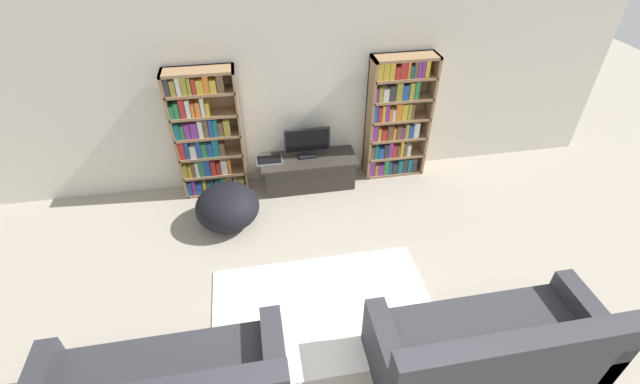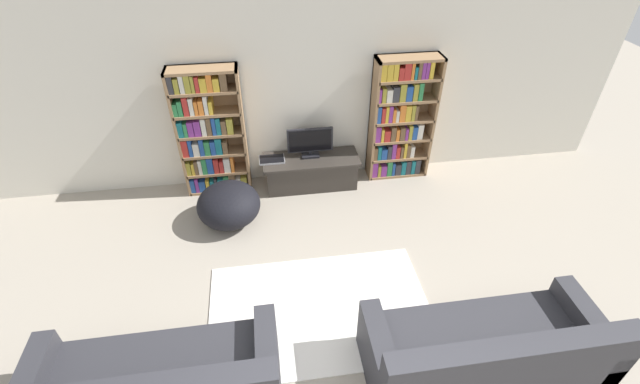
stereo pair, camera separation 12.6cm
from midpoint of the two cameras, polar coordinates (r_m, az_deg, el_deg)
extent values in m
cube|color=silver|center=(5.77, -3.32, 13.23)|extent=(8.80, 0.06, 2.60)
cube|color=#93704C|center=(5.84, -19.29, 6.80)|extent=(0.04, 0.30, 1.77)
cube|color=#93704C|center=(5.75, -11.14, 7.81)|extent=(0.04, 0.30, 1.77)
cube|color=#93704C|center=(5.90, -15.21, 7.95)|extent=(0.87, 0.04, 1.77)
cube|color=#93704C|center=(5.42, -16.78, 15.20)|extent=(0.87, 0.30, 0.04)
cube|color=#93704C|center=(6.25, -13.98, 0.48)|extent=(0.83, 0.30, 0.04)
cube|color=#234C99|center=(6.22, -17.48, 0.92)|extent=(0.06, 0.24, 0.20)
cube|color=#7F338C|center=(6.20, -16.95, 1.02)|extent=(0.04, 0.24, 0.22)
cube|color=#234C99|center=(6.21, -16.30, 0.93)|extent=(0.08, 0.24, 0.17)
cube|color=gold|center=(6.19, -15.62, 1.03)|extent=(0.05, 0.24, 0.18)
cube|color=#196B75|center=(6.19, -15.06, 1.06)|extent=(0.05, 0.24, 0.17)
cube|color=#333338|center=(6.18, -14.60, 1.21)|extent=(0.04, 0.24, 0.20)
cube|color=#196B75|center=(6.17, -14.00, 1.22)|extent=(0.08, 0.24, 0.18)
cube|color=#2D7F47|center=(6.15, -13.27, 1.44)|extent=(0.07, 0.24, 0.22)
cube|color=brown|center=(6.14, -12.53, 1.60)|extent=(0.08, 0.24, 0.24)
cube|color=silver|center=(6.16, -11.74, 1.43)|extent=(0.06, 0.24, 0.17)
cube|color=#9E9333|center=(6.15, -11.03, 1.54)|extent=(0.08, 0.24, 0.18)
cube|color=#93704C|center=(6.08, -14.39, 2.69)|extent=(0.83, 0.30, 0.04)
cube|color=#9E9333|center=(6.06, -18.01, 3.11)|extent=(0.06, 0.24, 0.20)
cube|color=gold|center=(6.05, -17.47, 3.10)|extent=(0.04, 0.24, 0.18)
cube|color=brown|center=(6.04, -17.08, 3.27)|extent=(0.05, 0.24, 0.21)
cube|color=silver|center=(6.03, -16.61, 3.36)|extent=(0.05, 0.24, 0.22)
cube|color=#2D7F47|center=(6.01, -16.08, 3.50)|extent=(0.06, 0.24, 0.24)
cube|color=#234C99|center=(6.00, -15.38, 3.60)|extent=(0.08, 0.24, 0.24)
cube|color=#B72D28|center=(6.00, -14.61, 3.58)|extent=(0.06, 0.24, 0.21)
cube|color=#B72D28|center=(6.00, -13.94, 3.50)|extent=(0.06, 0.24, 0.18)
cube|color=silver|center=(5.99, -13.25, 3.74)|extent=(0.08, 0.24, 0.21)
cube|color=orange|center=(5.98, -12.58, 3.86)|extent=(0.04, 0.24, 0.23)
cube|color=#93704C|center=(5.92, -14.82, 5.02)|extent=(0.83, 0.30, 0.04)
cube|color=#B72D28|center=(5.89, -18.49, 5.65)|extent=(0.08, 0.24, 0.24)
cube|color=#234C99|center=(5.88, -17.84, 5.73)|extent=(0.05, 0.24, 0.24)
cube|color=silver|center=(5.88, -17.12, 5.58)|extent=(0.08, 0.24, 0.18)
cube|color=#234C99|center=(5.86, -16.44, 5.91)|extent=(0.06, 0.24, 0.24)
cube|color=#2D7F47|center=(5.86, -15.76, 5.82)|extent=(0.07, 0.24, 0.20)
cube|color=#234C99|center=(5.85, -15.04, 5.90)|extent=(0.06, 0.24, 0.20)
cube|color=#196B75|center=(5.83, -14.34, 6.14)|extent=(0.08, 0.24, 0.23)
cube|color=brown|center=(5.84, -13.53, 6.02)|extent=(0.06, 0.24, 0.18)
cube|color=#93704C|center=(5.78, -15.28, 7.47)|extent=(0.83, 0.30, 0.04)
cube|color=#196B75|center=(5.76, -19.08, 7.98)|extent=(0.07, 0.24, 0.21)
cube|color=#2D7F47|center=(5.75, -18.45, 7.98)|extent=(0.05, 0.24, 0.19)
cube|color=#7F338C|center=(5.74, -17.84, 8.12)|extent=(0.07, 0.24, 0.20)
cube|color=#7F338C|center=(5.72, -17.02, 8.26)|extent=(0.08, 0.24, 0.21)
cube|color=silver|center=(5.71, -16.25, 8.47)|extent=(0.06, 0.24, 0.23)
cube|color=brown|center=(5.70, -15.59, 8.58)|extent=(0.06, 0.24, 0.24)
cube|color=#234C99|center=(5.69, -14.99, 8.66)|extent=(0.05, 0.24, 0.24)
cube|color=#196B75|center=(5.69, -14.41, 8.68)|extent=(0.06, 0.24, 0.23)
cube|color=brown|center=(5.69, -13.73, 8.59)|extent=(0.06, 0.24, 0.19)
cube|color=#9E9333|center=(5.68, -12.96, 8.78)|extent=(0.08, 0.24, 0.21)
cube|color=#93704C|center=(5.64, -15.77, 10.05)|extent=(0.83, 0.30, 0.04)
cube|color=#2D7F47|center=(5.64, -19.72, 10.36)|extent=(0.05, 0.24, 0.16)
cube|color=#2D7F47|center=(5.62, -19.15, 10.58)|extent=(0.06, 0.24, 0.19)
cube|color=#B72D28|center=(5.60, -18.49, 10.89)|extent=(0.06, 0.24, 0.24)
cube|color=silver|center=(5.59, -17.80, 10.91)|extent=(0.05, 0.24, 0.22)
cube|color=orange|center=(5.60, -17.21, 10.78)|extent=(0.04, 0.24, 0.18)
cube|color=orange|center=(5.59, -16.60, 10.89)|extent=(0.06, 0.24, 0.19)
cube|color=silver|center=(5.57, -16.02, 11.23)|extent=(0.05, 0.24, 0.24)
cube|color=gold|center=(5.58, -15.40, 10.97)|extent=(0.05, 0.24, 0.17)
cube|color=#93704C|center=(5.52, -16.29, 12.74)|extent=(0.83, 0.30, 0.04)
cube|color=#333338|center=(5.51, -20.37, 13.31)|extent=(0.06, 0.24, 0.21)
cube|color=#9E9333|center=(5.50, -19.64, 13.27)|extent=(0.06, 0.24, 0.18)
cube|color=silver|center=(5.48, -19.01, 13.58)|extent=(0.05, 0.24, 0.23)
cube|color=#9E9333|center=(5.48, -18.31, 13.62)|extent=(0.07, 0.24, 0.22)
cube|color=#9E9333|center=(5.47, -17.68, 13.67)|extent=(0.04, 0.24, 0.21)
cube|color=#B72D28|center=(5.47, -17.13, 13.67)|extent=(0.05, 0.24, 0.19)
cube|color=gold|center=(5.46, -16.38, 13.68)|extent=(0.08, 0.24, 0.17)
cube|color=orange|center=(5.44, -15.61, 14.01)|extent=(0.07, 0.24, 0.22)
cube|color=gold|center=(5.45, -14.75, 13.84)|extent=(0.07, 0.24, 0.16)
cube|color=brown|center=(5.43, -13.86, 14.25)|extent=(0.08, 0.24, 0.22)
cube|color=#93704C|center=(5.95, 5.99, 9.38)|extent=(0.04, 0.30, 1.77)
cube|color=#93704C|center=(6.21, 13.50, 9.81)|extent=(0.04, 0.30, 1.77)
cube|color=#93704C|center=(6.18, 9.44, 10.20)|extent=(0.87, 0.04, 1.77)
cube|color=#93704C|center=(5.72, 10.77, 17.27)|extent=(0.87, 0.30, 0.04)
cube|color=#93704C|center=(6.51, 9.03, 2.90)|extent=(0.83, 0.30, 0.04)
cube|color=#7F338C|center=(6.33, 6.11, 3.55)|extent=(0.08, 0.24, 0.24)
cube|color=#9E9333|center=(6.36, 6.71, 3.38)|extent=(0.04, 0.24, 0.18)
cube|color=#7F338C|center=(6.38, 7.28, 3.43)|extent=(0.08, 0.24, 0.18)
cube|color=#2D7F47|center=(6.38, 8.02, 3.73)|extent=(0.07, 0.24, 0.24)
cube|color=#234C99|center=(6.41, 8.54, 3.65)|extent=(0.04, 0.24, 0.21)
cube|color=#333338|center=(6.44, 9.11, 3.61)|extent=(0.08, 0.24, 0.18)
cube|color=#196B75|center=(6.45, 9.81, 3.80)|extent=(0.07, 0.24, 0.22)
cube|color=#333338|center=(6.47, 10.43, 3.90)|extent=(0.07, 0.24, 0.22)
cube|color=#196B75|center=(6.50, 11.02, 3.94)|extent=(0.05, 0.24, 0.22)
cube|color=#333338|center=(6.52, 11.60, 4.03)|extent=(0.07, 0.24, 0.23)
cube|color=#93704C|center=(6.35, 9.28, 5.08)|extent=(0.83, 0.30, 0.04)
cube|color=brown|center=(6.18, 6.17, 5.62)|extent=(0.06, 0.24, 0.19)
cube|color=#196B75|center=(6.19, 6.70, 5.73)|extent=(0.05, 0.24, 0.21)
cube|color=#234C99|center=(6.22, 7.31, 5.61)|extent=(0.08, 0.24, 0.17)
cube|color=#333338|center=(6.23, 8.00, 5.84)|extent=(0.06, 0.24, 0.21)
cube|color=#7F338C|center=(6.24, 8.56, 6.00)|extent=(0.06, 0.24, 0.24)
cube|color=#B72D28|center=(6.27, 9.08, 5.83)|extent=(0.06, 0.24, 0.19)
cube|color=brown|center=(6.29, 9.57, 5.85)|extent=(0.04, 0.24, 0.18)
cube|color=gold|center=(6.29, 10.01, 6.12)|extent=(0.04, 0.24, 0.24)
cube|color=brown|center=(6.31, 10.42, 6.00)|extent=(0.05, 0.24, 0.20)
cube|color=silver|center=(6.34, 10.90, 5.93)|extent=(0.06, 0.24, 0.17)
cube|color=#93704C|center=(6.20, 9.55, 7.37)|extent=(0.83, 0.30, 0.04)
cube|color=#7F338C|center=(6.02, 6.46, 8.15)|extent=(0.08, 0.24, 0.23)
cube|color=gold|center=(6.05, 7.06, 8.03)|extent=(0.04, 0.24, 0.19)
cube|color=#B72D28|center=(6.07, 7.67, 7.97)|extent=(0.08, 0.24, 0.17)
cube|color=brown|center=(6.08, 8.45, 8.21)|extent=(0.07, 0.24, 0.21)
cube|color=orange|center=(6.11, 9.01, 8.10)|extent=(0.05, 0.24, 0.17)
cube|color=brown|center=(6.13, 9.62, 8.22)|extent=(0.07, 0.24, 0.19)
cube|color=#7F338C|center=(6.15, 10.14, 8.18)|extent=(0.04, 0.24, 0.17)
cube|color=#9E9333|center=(6.16, 10.63, 8.37)|extent=(0.05, 0.24, 0.21)
cube|color=#234C99|center=(6.19, 11.17, 8.31)|extent=(0.07, 0.24, 0.19)
cube|color=silver|center=(6.21, 11.85, 8.47)|extent=(0.08, 0.24, 0.22)
cube|color=#93704C|center=(6.06, 9.84, 9.77)|extent=(0.83, 0.30, 0.04)
cube|color=#234C99|center=(5.88, 6.57, 10.66)|extent=(0.06, 0.24, 0.24)
cube|color=#B72D28|center=(5.90, 7.14, 10.60)|extent=(0.05, 0.24, 0.21)
cube|color=gold|center=(5.91, 7.61, 10.71)|extent=(0.04, 0.24, 0.23)
cube|color=#7F338C|center=(5.92, 8.07, 10.75)|extent=(0.05, 0.24, 0.24)
cube|color=orange|center=(5.95, 8.52, 10.54)|extent=(0.04, 0.24, 0.18)
cube|color=silver|center=(5.97, 8.94, 10.50)|extent=(0.04, 0.24, 0.17)
cube|color=orange|center=(5.97, 9.58, 10.85)|extent=(0.08, 0.24, 0.24)
cube|color=gold|center=(6.00, 10.31, 10.82)|extent=(0.08, 0.24, 0.23)
cube|color=#9E9333|center=(6.02, 10.95, 10.86)|extent=(0.05, 0.24, 0.23)
cube|color=brown|center=(6.04, 11.35, 10.84)|extent=(0.04, 0.24, 0.22)
cube|color=#93704C|center=(5.93, 10.14, 12.28)|extent=(0.83, 0.30, 0.04)
cube|color=#7F338C|center=(5.76, 6.66, 13.05)|extent=(0.04, 0.24, 0.19)
cube|color=#9E9333|center=(5.77, 7.19, 13.11)|extent=(0.05, 0.24, 0.19)
cube|color=silver|center=(5.80, 7.88, 13.05)|extent=(0.08, 0.24, 0.17)
cube|color=#333338|center=(5.81, 8.73, 13.22)|extent=(0.08, 0.24, 0.21)
cube|color=#9E9333|center=(5.84, 9.60, 13.41)|extent=(0.08, 0.24, 0.24)
cube|color=#234C99|center=(5.87, 10.41, 13.27)|extent=(0.08, 0.24, 0.20)
cube|color=#9E9333|center=(5.89, 11.20, 13.41)|extent=(0.06, 0.24, 0.23)
cube|color=#2D7F47|center=(5.92, 11.86, 13.48)|extent=(0.06, 0.24, 0.24)
cube|color=#93704C|center=(5.81, 10.47, 14.89)|extent=(0.83, 0.30, 0.04)
cube|color=gold|center=(5.64, 7.09, 15.99)|extent=(0.07, 0.24, 0.24)
cube|color=gold|center=(5.66, 7.92, 16.04)|extent=(0.08, 0.24, 0.24)
cube|color=gold|center=(5.69, 8.67, 16.00)|extent=(0.06, 0.24, 0.23)
cube|color=#B72D28|center=(5.72, 9.35, 15.72)|extent=(0.06, 0.24, 0.16)
cube|color=#B72D28|center=(5.74, 10.15, 16.00)|extent=(0.08, 0.24, 0.22)
cube|color=orange|center=(5.75, 10.83, 16.10)|extent=(0.04, 0.24, 0.24)
cube|color=#196B75|center=(5.78, 11.21, 15.76)|extent=(0.04, 0.24, 0.16)
cube|color=brown|center=(5.79, 11.72, 16.12)|extent=(0.05, 0.24, 0.24)
cube|color=#7F338C|center=(5.80, 12.19, 16.12)|extent=(0.05, 0.24, 0.24)
cube|color=#7F338C|center=(5.82, 12.66, 16.12)|extent=(0.04, 0.24, 0.24)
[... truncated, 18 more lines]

